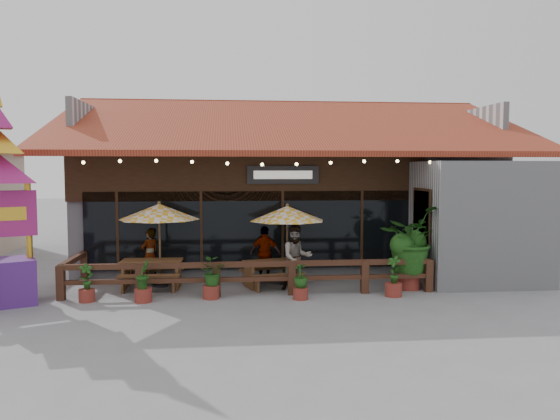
{
  "coord_description": "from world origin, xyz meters",
  "views": [
    {
      "loc": [
        -2.24,
        -14.85,
        3.38
      ],
      "look_at": [
        -0.62,
        1.5,
        2.14
      ],
      "focal_mm": 35.0,
      "sensor_mm": 36.0,
      "label": 1
    }
  ],
  "objects": [
    {
      "name": "ground",
      "position": [
        0.0,
        0.0,
        0.0
      ],
      "size": [
        100.0,
        100.0,
        0.0
      ],
      "primitive_type": "plane",
      "color": "gray",
      "rests_on": "ground"
    },
    {
      "name": "restaurant_building",
      "position": [
        0.26,
        6.61,
        2.21
      ],
      "size": [
        15.5,
        14.73,
        6.09
      ],
      "color": "silver",
      "rests_on": "ground"
    },
    {
      "name": "patio_railing",
      "position": [
        -2.25,
        -0.27,
        0.61
      ],
      "size": [
        10.0,
        2.6,
        0.92
      ],
      "color": "#48281A",
      "rests_on": "ground"
    },
    {
      "name": "umbrella_left",
      "position": [
        -4.14,
        0.92,
        2.15
      ],
      "size": [
        2.37,
        2.37,
        2.47
      ],
      "color": "brown",
      "rests_on": "ground"
    },
    {
      "name": "umbrella_right",
      "position": [
        -0.47,
        0.87,
        2.08
      ],
      "size": [
        2.61,
        2.61,
        2.38
      ],
      "color": "brown",
      "rests_on": "ground"
    },
    {
      "name": "picnic_table_left",
      "position": [
        -4.35,
        0.7,
        0.55
      ],
      "size": [
        1.73,
        1.51,
        0.81
      ],
      "color": "brown",
      "rests_on": "ground"
    },
    {
      "name": "picnic_table_right",
      "position": [
        -0.95,
        0.61,
        0.51
      ],
      "size": [
        1.87,
        1.72,
        0.75
      ],
      "color": "brown",
      "rests_on": "ground"
    },
    {
      "name": "tropical_plant",
      "position": [
        2.88,
        -0.11,
        1.35
      ],
      "size": [
        2.23,
        2.26,
        2.37
      ],
      "color": "maroon",
      "rests_on": "ground"
    },
    {
      "name": "diner_a",
      "position": [
        -4.53,
        1.72,
        0.79
      ],
      "size": [
        0.69,
        0.67,
        1.59
      ],
      "primitive_type": "imported",
      "rotation": [
        0.0,
        0.0,
        3.87
      ],
      "color": "#331F10",
      "rests_on": "ground"
    },
    {
      "name": "diner_b",
      "position": [
        -0.29,
        0.08,
        0.91
      ],
      "size": [
        0.98,
        0.81,
        1.83
      ],
      "primitive_type": "imported",
      "rotation": [
        0.0,
        0.0,
        0.14
      ],
      "color": "#331F10",
      "rests_on": "ground"
    },
    {
      "name": "diner_c",
      "position": [
        -1.05,
        1.65,
        0.81
      ],
      "size": [
        1.03,
        0.71,
        1.62
      ],
      "primitive_type": "imported",
      "rotation": [
        0.0,
        0.0,
        2.77
      ],
      "color": "#331F10",
      "rests_on": "ground"
    },
    {
      "name": "planter_a",
      "position": [
        -5.79,
        -0.75,
        0.42
      ],
      "size": [
        0.42,
        0.4,
        0.99
      ],
      "color": "maroon",
      "rests_on": "ground"
    },
    {
      "name": "planter_b",
      "position": [
        -4.35,
        -0.93,
        0.49
      ],
      "size": [
        0.44,
        0.47,
        1.08
      ],
      "color": "maroon",
      "rests_on": "ground"
    },
    {
      "name": "planter_c",
      "position": [
        -2.65,
        -0.73,
        0.6
      ],
      "size": [
        0.84,
        0.81,
        1.07
      ],
      "color": "maroon",
      "rests_on": "ground"
    },
    {
      "name": "planter_d",
      "position": [
        -0.33,
        -1.04,
        0.46
      ],
      "size": [
        0.5,
        0.5,
        0.95
      ],
      "color": "maroon",
      "rests_on": "ground"
    },
    {
      "name": "planter_e",
      "position": [
        2.17,
        -0.95,
        0.46
      ],
      "size": [
        0.45,
        0.47,
        1.09
      ],
      "color": "maroon",
      "rests_on": "ground"
    }
  ]
}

